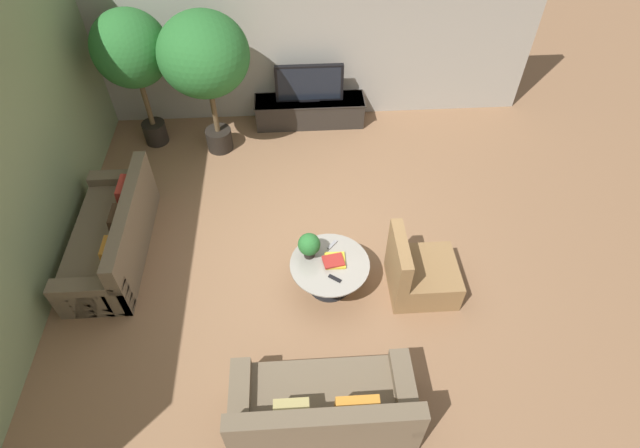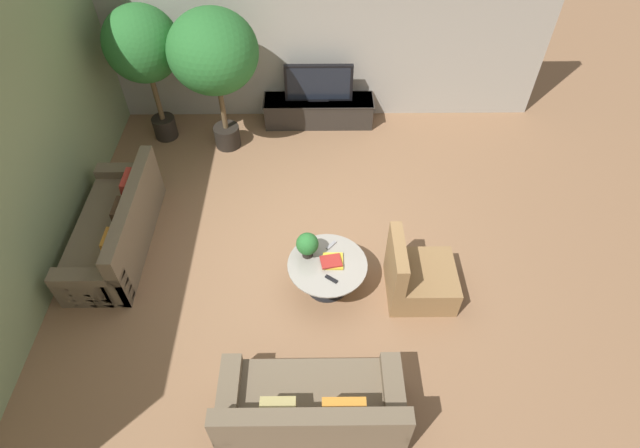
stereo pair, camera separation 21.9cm
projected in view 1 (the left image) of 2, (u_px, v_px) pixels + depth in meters
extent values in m
plane|color=#8C6647|center=(314.00, 256.00, 6.54)|extent=(24.00, 24.00, 0.00)
cube|color=#A39E93|center=(302.00, 29.00, 7.64)|extent=(7.40, 0.12, 3.00)
cube|color=gray|center=(14.00, 170.00, 5.44)|extent=(0.12, 7.40, 3.00)
cube|color=#2D2823|center=(310.00, 111.00, 8.37)|extent=(1.78, 0.48, 0.45)
cube|color=#2D2823|center=(310.00, 100.00, 8.21)|extent=(1.82, 0.50, 0.02)
cube|color=black|center=(309.00, 83.00, 7.97)|extent=(1.09, 0.08, 0.62)
cube|color=black|center=(309.00, 84.00, 7.94)|extent=(1.01, 0.00, 0.56)
cube|color=black|center=(310.00, 99.00, 8.19)|extent=(0.33, 0.13, 0.02)
cylinder|color=black|center=(329.00, 285.00, 6.22)|extent=(0.52, 0.52, 0.02)
cylinder|color=black|center=(330.00, 275.00, 6.08)|extent=(0.10, 0.10, 0.41)
cylinder|color=gray|center=(330.00, 264.00, 5.92)|extent=(0.95, 0.95, 0.02)
cube|color=brown|center=(111.00, 241.00, 6.44)|extent=(0.84, 2.05, 0.42)
cube|color=brown|center=(129.00, 217.00, 6.15)|extent=(0.16, 2.05, 0.42)
cube|color=brown|center=(125.00, 188.00, 7.03)|extent=(0.84, 0.20, 0.54)
cube|color=brown|center=(92.00, 298.00, 5.78)|extent=(0.84, 0.20, 0.54)
cube|color=#B23328|center=(125.00, 193.00, 6.50)|extent=(0.15, 0.38, 0.35)
cube|color=#422D1E|center=(117.00, 221.00, 6.19)|extent=(0.15, 0.33, 0.31)
cube|color=orange|center=(109.00, 252.00, 5.87)|extent=(0.15, 0.30, 0.28)
cube|color=brown|center=(323.00, 407.00, 4.96)|extent=(1.79, 0.84, 0.42)
cube|color=brown|center=(326.00, 426.00, 4.42)|extent=(1.79, 0.16, 0.42)
cube|color=brown|center=(403.00, 400.00, 4.95)|extent=(0.20, 0.84, 0.54)
cube|color=brown|center=(242.00, 410.00, 4.88)|extent=(0.20, 0.84, 0.54)
cube|color=orange|center=(357.00, 407.00, 4.57)|extent=(0.40, 0.17, 0.37)
cube|color=tan|center=(292.00, 413.00, 4.56)|extent=(0.33, 0.16, 0.31)
cube|color=olive|center=(423.00, 277.00, 6.07)|extent=(0.80, 0.76, 0.40)
cube|color=olive|center=(400.00, 256.00, 5.74)|extent=(0.14, 0.76, 0.46)
cylinder|color=black|center=(155.00, 132.00, 8.06)|extent=(0.37, 0.37, 0.35)
cylinder|color=brown|center=(147.00, 104.00, 7.66)|extent=(0.08, 0.08, 0.72)
ellipsoid|color=#286B2D|center=(130.00, 49.00, 7.00)|extent=(1.09, 1.09, 1.09)
cylinder|color=black|center=(219.00, 139.00, 7.94)|extent=(0.41, 0.41, 0.35)
cylinder|color=brown|center=(214.00, 112.00, 7.56)|extent=(0.08, 0.08, 0.69)
ellipsoid|color=#286B2D|center=(204.00, 55.00, 6.87)|extent=(1.27, 1.27, 1.17)
cylinder|color=black|center=(309.00, 253.00, 5.96)|extent=(0.13, 0.13, 0.09)
sphere|color=#286B2D|center=(309.00, 244.00, 5.84)|extent=(0.27, 0.27, 0.27)
cube|color=gold|center=(335.00, 261.00, 5.92)|extent=(0.24, 0.25, 0.03)
cube|color=#A32823|center=(333.00, 261.00, 5.89)|extent=(0.27, 0.23, 0.02)
cube|color=black|center=(335.00, 278.00, 5.75)|extent=(0.15, 0.13, 0.02)
cube|color=gray|center=(332.00, 245.00, 6.10)|extent=(0.14, 0.15, 0.02)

